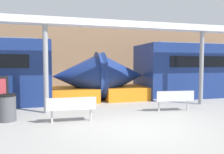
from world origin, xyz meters
TOP-DOWN VIEW (x-y plane):
  - ground_plane at (0.00, 0.00)m, footprint 60.00×60.00m
  - station_wall at (0.00, 10.73)m, footprint 56.00×0.20m
  - train_left at (7.57, 5.60)m, footprint 15.42×2.93m
  - bench_near at (-1.94, 1.24)m, footprint 1.66×0.52m
  - bench_far at (2.35, 1.86)m, footprint 1.65×0.63m
  - trash_bin at (-4.06, 1.96)m, footprint 0.58×0.58m
  - support_column_near at (-2.80, 2.95)m, footprint 0.20×0.20m
  - support_column_far at (4.47, 2.95)m, footprint 0.20×0.20m
  - canopy_beam at (-2.80, 2.95)m, footprint 28.00×0.60m

SIDE VIEW (x-z plane):
  - ground_plane at x=0.00m, z-range 0.00..0.00m
  - trash_bin at x=-4.06m, z-range 0.00..0.94m
  - bench_far at x=2.35m, z-range 0.09..0.96m
  - bench_near at x=-1.94m, z-range 0.10..0.96m
  - train_left at x=7.57m, z-range -0.09..3.11m
  - support_column_near at x=-2.80m, z-range 0.00..3.53m
  - support_column_far at x=4.47m, z-range 0.00..3.53m
  - station_wall at x=0.00m, z-range 0.00..5.00m
  - canopy_beam at x=-2.80m, z-range 3.53..3.81m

